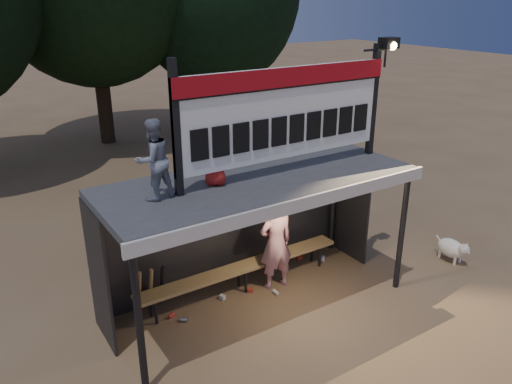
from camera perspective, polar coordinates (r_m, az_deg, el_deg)
ground at (r=8.83m, az=0.33°, el=-12.63°), size 80.00×80.00×0.00m
player at (r=8.87m, az=2.28°, el=-5.83°), size 0.67×0.47×1.76m
child_a at (r=6.90m, az=-11.66°, el=3.62°), size 0.62×0.53×1.13m
child_b at (r=7.35m, az=-4.71°, el=3.99°), size 0.50×0.47×0.86m
dugout_shelter at (r=8.13m, az=-0.59°, el=-0.98°), size 5.10×2.08×2.32m
scoreboard_assembly at (r=7.79m, az=3.90°, el=9.38°), size 4.10×0.27×1.99m
bench at (r=8.99m, az=-1.61°, el=-8.68°), size 4.00×0.35×0.48m
dog at (r=10.70m, az=21.56°, el=-6.01°), size 0.36×0.81×0.49m
bats at (r=8.61m, az=-11.95°, el=-10.71°), size 0.49×0.33×0.84m
litter at (r=9.18m, az=-0.50°, el=-10.88°), size 3.47×0.88×0.08m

